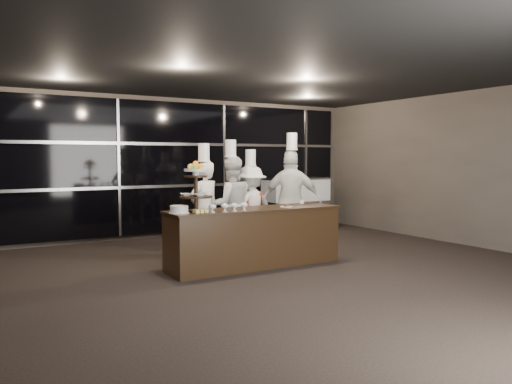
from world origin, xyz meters
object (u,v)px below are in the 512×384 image
chef_a (204,208)px  chef_d (292,200)px  chef_b (231,205)px  chef_c (251,207)px  buffet_counter (255,237)px  display_stand (196,183)px  layer_cake (179,209)px  display_case (296,201)px

chef_a → chef_d: size_ratio=0.91×
chef_b → chef_c: bearing=12.0°
buffet_counter → chef_d: 1.47m
display_stand → layer_cake: display_stand is taller
display_stand → chef_d: size_ratio=0.35×
chef_a → chef_d: (1.59, -0.31, 0.09)m
display_stand → display_case: (3.79, 2.84, -0.65)m
layer_cake → chef_a: (0.88, 1.07, -0.12)m
display_case → chef_d: chef_d is taller
chef_a → chef_b: 0.59m
chef_d → chef_c: bearing=136.1°
chef_b → chef_d: bearing=-23.1°
chef_b → chef_d: size_ratio=0.94×
display_case → chef_d: size_ratio=0.72×
chef_a → chef_d: 1.63m
display_case → chef_b: chef_b is taller
buffet_counter → chef_b: bearing=81.1°
buffet_counter → chef_d: size_ratio=1.32×
chef_c → layer_cake: bearing=-146.1°
chef_b → chef_c: chef_b is taller
chef_c → chef_d: bearing=-43.9°
display_stand → chef_c: bearing=37.1°
chef_d → layer_cake: bearing=-162.9°
buffet_counter → display_stand: display_stand is taller
buffet_counter → chef_b: chef_b is taller
chef_b → chef_c: (0.46, 0.10, -0.08)m
chef_a → chef_b: chef_b is taller
layer_cake → display_stand: bearing=10.0°
buffet_counter → layer_cake: 1.38m
chef_c → chef_d: (0.55, -0.53, 0.15)m
chef_b → layer_cake: bearing=-140.8°
chef_c → chef_d: chef_d is taller
display_case → chef_c: bearing=-143.4°
display_case → chef_c: size_ratio=0.83×
chef_d → chef_b: bearing=156.9°
display_stand → chef_c: chef_c is taller
layer_cake → chef_b: (1.46, 1.19, -0.10)m
chef_c → display_stand: bearing=-142.9°
display_stand → layer_cake: bearing=-170.0°
display_stand → layer_cake: 0.47m
display_stand → layer_cake: size_ratio=2.48×
display_stand → chef_d: 2.34m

